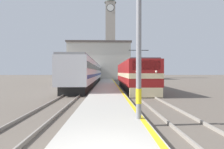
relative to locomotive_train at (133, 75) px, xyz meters
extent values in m
plane|color=#60564C|center=(-3.23, 12.19, -1.78)|extent=(200.00, 200.00, 0.00)
cube|color=#ADA89E|center=(-3.23, 7.19, -1.62)|extent=(3.07, 140.00, 0.32)
cube|color=yellow|center=(-1.85, 7.19, -1.46)|extent=(0.20, 140.00, 0.00)
cube|color=#60564C|center=(0.00, 7.19, -1.77)|extent=(2.84, 140.00, 0.02)
cube|color=gray|center=(-0.72, 7.19, -1.69)|extent=(0.07, 140.00, 0.14)
cube|color=gray|center=(0.72, 7.19, -1.69)|extent=(0.07, 140.00, 0.14)
cube|color=#60564C|center=(-6.42, 7.19, -1.77)|extent=(2.83, 140.00, 0.02)
cube|color=gray|center=(-7.14, 7.19, -1.69)|extent=(0.07, 140.00, 0.14)
cube|color=gray|center=(-5.71, 7.19, -1.69)|extent=(0.07, 140.00, 0.14)
cube|color=black|center=(0.00, 0.04, -1.33)|extent=(2.46, 13.27, 0.90)
cube|color=maroon|center=(0.00, 0.04, 0.32)|extent=(2.90, 14.43, 2.40)
cube|color=beige|center=(0.00, 0.04, 0.08)|extent=(2.92, 14.45, 0.44)
cube|color=beige|center=(0.00, -7.02, -1.29)|extent=(2.75, 0.30, 0.81)
cube|color=black|center=(0.00, -7.11, 0.96)|extent=(2.32, 0.12, 0.80)
sphere|color=white|center=(-0.80, -7.15, 0.44)|extent=(0.20, 0.20, 0.20)
sphere|color=white|center=(0.80, -7.15, 0.44)|extent=(0.20, 0.20, 0.20)
cube|color=#4C4C51|center=(0.00, 0.04, 1.57)|extent=(2.61, 13.71, 0.12)
cylinder|color=#333333|center=(0.00, -3.91, 2.13)|extent=(0.06, 0.63, 1.03)
cylinder|color=#333333|center=(0.00, -3.21, 2.13)|extent=(0.06, 0.63, 1.03)
cube|color=#262626|center=(0.00, -3.56, 2.63)|extent=(2.03, 0.08, 0.06)
cube|color=black|center=(-6.42, 13.18, -1.33)|extent=(2.46, 37.81, 0.90)
cube|color=silver|center=(-6.42, 13.18, 0.51)|extent=(2.90, 39.39, 2.78)
cube|color=black|center=(-6.42, 13.18, 1.07)|extent=(2.92, 38.60, 0.64)
cube|color=navy|center=(-6.42, 13.18, -0.05)|extent=(2.92, 38.60, 0.36)
cube|color=gray|center=(-6.42, 13.18, 2.00)|extent=(2.67, 39.39, 0.20)
cylinder|color=gray|center=(-1.98, -14.43, 2.17)|extent=(0.21, 0.21, 7.25)
cylinder|color=yellow|center=(-1.98, -14.43, -0.56)|extent=(0.23, 0.23, 0.60)
cube|color=#ADA393|center=(-2.03, 41.45, 11.73)|extent=(3.40, 3.40, 27.03)
cylinder|color=black|center=(-2.03, 39.73, 22.87)|extent=(2.68, 0.06, 2.68)
cylinder|color=white|center=(-2.03, 39.70, 22.87)|extent=(2.38, 0.10, 2.38)
cube|color=beige|center=(-5.54, 32.74, 3.51)|extent=(18.04, 9.91, 10.59)
cube|color=#564C47|center=(-5.54, 32.74, 9.06)|extent=(18.64, 10.51, 0.50)
camera|label=1|loc=(-3.24, -21.37, 0.40)|focal=28.00mm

